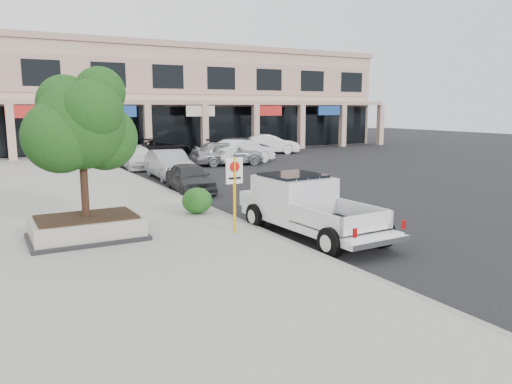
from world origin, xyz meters
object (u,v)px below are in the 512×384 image
Objects in this scene: planter at (87,228)px; lot_car_d at (157,149)px; lot_car_a at (228,153)px; no_parking_sign at (234,185)px; curb_car_a at (190,178)px; pickup_truck at (314,207)px; curb_car_b at (169,165)px; lot_car_b at (242,152)px; lot_car_e at (220,149)px; curb_car_d at (114,151)px; lot_car_f at (270,144)px; lot_car_c at (242,147)px; curb_car_c at (137,158)px; planter_tree at (85,125)px.

planter is 23.59m from lot_car_d.
planter is at bearing 149.16° from lot_car_a.
no_parking_sign is 0.57× the size of curb_car_a.
lot_car_d is at bearing 80.80° from pickup_truck.
no_parking_sign is 0.48× the size of curb_car_b.
lot_car_e is at bearing -20.24° from lot_car_b.
lot_car_f is at bearing -8.71° from curb_car_d.
curb_car_d is at bearing 51.27° from lot_car_a.
no_parking_sign is 0.39× the size of pickup_truck.
lot_car_f reaches higher than curb_car_d.
curb_car_a is at bearing 161.34° from lot_car_f.
lot_car_d is at bearing 82.98° from curb_car_a.
planter is at bearing 122.70° from lot_car_b.
lot_car_c is (3.26, 4.28, -0.03)m from lot_car_a.
lot_car_e is (9.75, 21.95, -0.96)m from no_parking_sign.
pickup_truck is 24.79m from curb_car_d.
lot_car_a is at bearing 69.49° from pickup_truck.
curb_car_d reaches higher than curb_car_c.
curb_car_a is at bearing 151.76° from lot_car_a.
planter is at bearing -116.35° from curb_car_b.
lot_car_e is 5.58m from lot_car_f.
curb_car_b is 0.82× the size of lot_car_d.
curb_car_a is at bearing -94.85° from curb_car_b.
lot_car_f is (12.62, 10.39, 0.01)m from curb_car_b.
curb_car_b is 8.54m from lot_car_b.
curb_car_d is 1.14× the size of lot_car_f.
lot_car_a is at bearing 52.41° from planter_tree.
lot_car_f is at bearing 42.68° from curb_car_b.
pickup_truck is 1.21× the size of curb_car_c.
curb_car_c reaches higher than curb_car_a.
curb_car_d is at bearing 93.37° from lot_car_e.
curb_car_a is at bearing 123.53° from lot_car_b.
lot_car_d is (9.15, 21.74, 0.34)m from planter.
curb_car_c is at bearing 69.63° from planter.
lot_car_e is at bearing 128.07° from lot_car_f.
planter_tree is 29.09m from lot_car_f.
lot_car_c is (8.98, 8.63, 0.01)m from curb_car_b.
lot_car_f is at bearing -75.34° from lot_car_c.
lot_car_c is 1.77m from lot_car_e.
planter is at bearing -131.03° from planter_tree.
lot_car_d is at bearing 67.33° from planter_tree.
lot_car_e is (7.62, 23.04, -0.24)m from pickup_truck.
planter is at bearing 160.26° from no_parking_sign.
lot_car_c reaches higher than curb_car_b.
planter is 4.47m from no_parking_sign.
lot_car_b is 7.88m from lot_car_f.
lot_car_f is (5.57, 5.57, -0.03)m from lot_car_b.
pickup_truck is at bearing -97.40° from curb_car_d.
pickup_truck reaches higher than curb_car_c.
lot_car_b is (1.33, 0.47, 0.01)m from lot_car_a.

